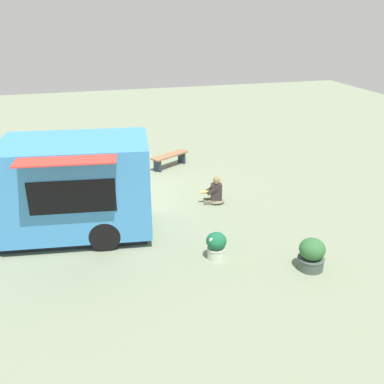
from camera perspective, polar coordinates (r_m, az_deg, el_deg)
The scene contains 6 objects.
ground_plane at distance 13.57m, azimuth -9.66°, elevation -1.09°, with size 40.00×40.00×0.00m, color gray.
food_truck at distance 11.47m, azimuth -18.25°, elevation 0.06°, with size 5.42×3.31×2.53m.
person_customer at distance 13.08m, azimuth 3.10°, elevation -0.11°, with size 0.79×0.53×0.87m.
planter_flowering_near at distance 10.23m, azimuth 3.25°, elevation -7.05°, with size 0.49×0.49×0.67m.
planter_flowering_far at distance 10.19m, azimuth 15.66°, elevation -8.01°, with size 0.61×0.61×0.76m.
plaza_bench at distance 16.12m, azimuth -2.98°, elevation 4.60°, with size 1.56×1.16×0.50m.
Camera 1 is at (1.07, 12.36, 5.51)m, focal length 39.99 mm.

